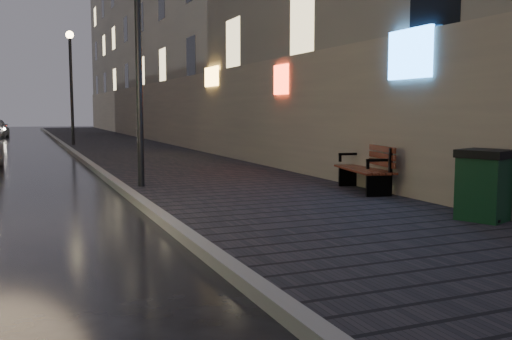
{
  "coord_description": "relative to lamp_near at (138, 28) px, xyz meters",
  "views": [
    {
      "loc": [
        -0.56,
        -6.14,
        1.78
      ],
      "look_at": [
        2.84,
        1.98,
        0.85
      ],
      "focal_mm": 40.0,
      "sensor_mm": 36.0,
      "label": 1
    }
  ],
  "objects": [
    {
      "name": "sidewalk",
      "position": [
        2.05,
        15.0,
        -3.41
      ],
      "size": [
        4.6,
        58.0,
        0.15
      ],
      "primitive_type": "cube",
      "color": "black",
      "rests_on": "ground"
    },
    {
      "name": "bench",
      "position": [
        4.07,
        -2.47,
        -2.87
      ],
      "size": [
        0.98,
        1.92,
        0.94
      ],
      "rotation": [
        0.0,
        0.0,
        -0.2
      ],
      "color": "black",
      "rests_on": "sidewalk"
    },
    {
      "name": "building_near",
      "position": [
        5.25,
        19.0,
        3.01
      ],
      "size": [
        1.8,
        50.0,
        13.0
      ],
      "primitive_type": "cube",
      "color": "#605B54",
      "rests_on": "ground"
    },
    {
      "name": "trash_bin",
      "position": [
        3.95,
        -5.73,
        -2.81
      ],
      "size": [
        0.89,
        0.89,
        1.05
      ],
      "rotation": [
        0.0,
        0.0,
        0.38
      ],
      "color": "black",
      "rests_on": "sidewalk"
    },
    {
      "name": "curb",
      "position": [
        -0.35,
        15.0,
        -3.41
      ],
      "size": [
        0.2,
        58.0,
        0.15
      ],
      "primitive_type": "cube",
      "color": "slate",
      "rests_on": "ground"
    },
    {
      "name": "lamp_far",
      "position": [
        0.0,
        16.0,
        0.0
      ],
      "size": [
        0.36,
        0.36,
        5.28
      ],
      "color": "black",
      "rests_on": "sidewalk"
    },
    {
      "name": "ground",
      "position": [
        -1.85,
        -6.0,
        -3.49
      ],
      "size": [
        120.0,
        120.0,
        0.0
      ],
      "primitive_type": "plane",
      "color": "black",
      "rests_on": "ground"
    },
    {
      "name": "lamp_near",
      "position": [
        0.0,
        0.0,
        0.0
      ],
      "size": [
        0.36,
        0.36,
        5.28
      ],
      "color": "black",
      "rests_on": "sidewalk"
    }
  ]
}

